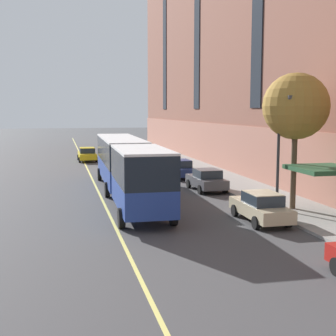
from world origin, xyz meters
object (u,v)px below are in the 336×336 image
parked_car_darkgray_0 (207,180)px  street_lamp (281,140)px  city_bus (127,165)px  parked_car_navy_5 (180,169)px  parked_car_champagne_4 (261,207)px  parked_car_darkgray_6 (160,158)px  street_tree_mid_block (296,107)px  taxi_cab (87,154)px  parked_car_champagne_3 (143,151)px

parked_car_darkgray_0 → street_lamp: bearing=-78.1°
city_bus → parked_car_navy_5: city_bus is taller
city_bus → parked_car_navy_5: (5.64, 7.89, -1.37)m
parked_car_champagne_4 → parked_car_navy_5: (-0.06, 16.39, 0.00)m
city_bus → parked_car_darkgray_6: size_ratio=4.15×
street_lamp → street_tree_mid_block: bearing=16.7°
street_tree_mid_block → parked_car_darkgray_6: bearing=96.8°
parked_car_darkgray_6 → street_lamp: bearing=-85.7°
parked_car_navy_5 → parked_car_champagne_4: bearing=-89.8°
parked_car_champagne_4 → parked_car_navy_5: same height
city_bus → parked_car_darkgray_0: city_bus is taller
parked_car_champagne_4 → taxi_cab: 32.24m
parked_car_champagne_4 → parked_car_darkgray_6: size_ratio=0.98×
parked_car_navy_5 → city_bus: bearing=-125.6°
parked_car_darkgray_6 → parked_car_champagne_4: bearing=-90.2°
city_bus → parked_car_darkgray_6: 17.80m
parked_car_champagne_3 → parked_car_champagne_4: bearing=-90.0°
parked_car_champagne_4 → taxi_cab: (-7.01, 31.47, 0.00)m
parked_car_darkgray_6 → parked_car_navy_5: bearing=-91.0°
parked_car_darkgray_0 → street_tree_mid_block: size_ratio=0.57×
parked_car_champagne_3 → parked_car_navy_5: same height
parked_car_darkgray_0 → parked_car_darkgray_6: bearing=90.3°
parked_car_navy_5 → taxi_cab: size_ratio=1.02×
parked_car_champagne_4 → taxi_cab: size_ratio=0.99×
parked_car_darkgray_0 → taxi_cab: 22.95m
parked_car_darkgray_6 → street_tree_mid_block: size_ratio=0.61×
parked_car_champagne_4 → street_lamp: street_lamp is taller
parked_car_darkgray_0 → parked_car_champagne_3: size_ratio=0.95×
street_tree_mid_block → parked_car_champagne_4: bearing=-144.6°
parked_car_champagne_3 → taxi_cab: size_ratio=0.99×
parked_car_darkgray_6 → street_tree_mid_block: 23.96m
parked_car_darkgray_6 → street_lamp: size_ratio=0.74×
parked_car_champagne_3 → parked_car_navy_5: 18.57m
parked_car_champagne_3 → parked_car_champagne_4: same height
parked_car_champagne_3 → parked_car_darkgray_6: bearing=-89.3°
parked_car_darkgray_6 → taxi_cab: (-7.10, 6.20, 0.00)m
parked_car_navy_5 → street_lamp: bearing=-82.5°
taxi_cab → city_bus: bearing=-86.8°
parked_car_champagne_4 → taxi_cab: bearing=102.6°
street_lamp → taxi_cab: bearing=106.6°
parked_car_champagne_4 → street_tree_mid_block: street_tree_mid_block is taller
city_bus → taxi_cab: city_bus is taller
parked_car_champagne_4 → parked_car_champagne_3: bearing=90.0°
parked_car_darkgray_6 → city_bus: bearing=-109.1°
taxi_cab → street_lamp: (8.86, -29.74, 3.31)m
parked_car_champagne_4 → parked_car_navy_5: bearing=90.2°
city_bus → taxi_cab: 23.05m
parked_car_darkgray_0 → parked_car_champagne_4: same height
parked_car_darkgray_0 → parked_car_champagne_3: (-0.20, 25.29, -0.00)m
city_bus → parked_car_darkgray_0: 6.15m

